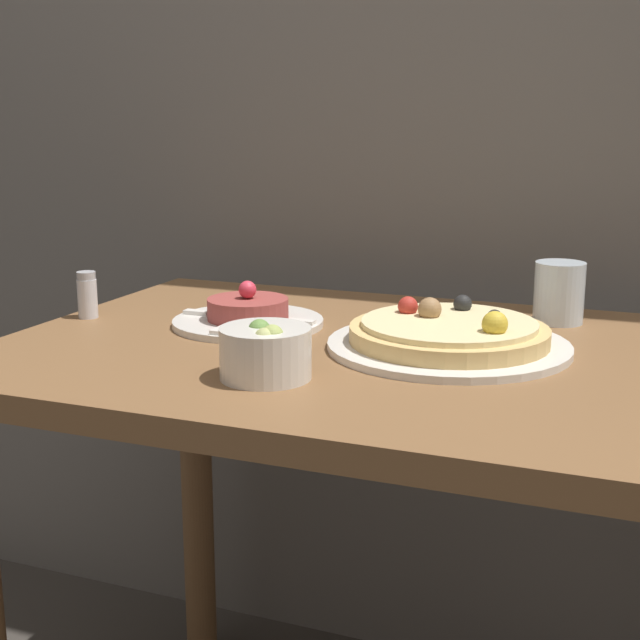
# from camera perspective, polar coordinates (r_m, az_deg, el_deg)

# --- Properties ---
(dining_table) EXTENTS (1.01, 0.70, 0.75)m
(dining_table) POSITION_cam_1_polar(r_m,az_deg,el_deg) (1.25, 3.38, -7.45)
(dining_table) COLOR brown
(dining_table) RESTS_ON ground_plane
(pizza_plate) EXTENTS (0.33, 0.33, 0.07)m
(pizza_plate) POSITION_cam_1_polar(r_m,az_deg,el_deg) (1.20, 8.26, -1.01)
(pizza_plate) COLOR silver
(pizza_plate) RESTS_ON dining_table
(tartare_plate) EXTENTS (0.22, 0.22, 0.07)m
(tartare_plate) POSITION_cam_1_polar(r_m,az_deg,el_deg) (1.33, -4.63, 0.30)
(tartare_plate) COLOR silver
(tartare_plate) RESTS_ON dining_table
(small_bowl) EXTENTS (0.11, 0.11, 0.07)m
(small_bowl) POSITION_cam_1_polar(r_m,az_deg,el_deg) (1.06, -3.51, -2.03)
(small_bowl) COLOR silver
(small_bowl) RESTS_ON dining_table
(drinking_glass) EXTENTS (0.07, 0.07, 0.09)m
(drinking_glass) POSITION_cam_1_polar(r_m,az_deg,el_deg) (1.38, 15.06, 1.71)
(drinking_glass) COLOR silver
(drinking_glass) RESTS_ON dining_table
(salt_shaker) EXTENTS (0.03, 0.03, 0.07)m
(salt_shaker) POSITION_cam_1_polar(r_m,az_deg,el_deg) (1.41, -14.67, 1.55)
(salt_shaker) COLOR silver
(salt_shaker) RESTS_ON dining_table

